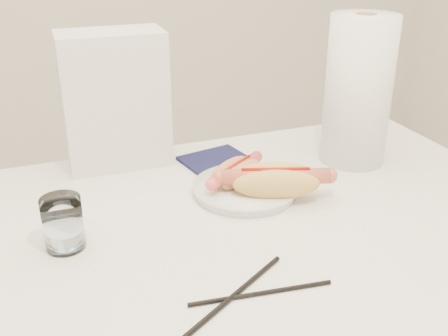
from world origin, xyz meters
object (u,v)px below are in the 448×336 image
object	(u,v)px
hotdog_left	(235,173)
water_glass	(63,223)
plate	(245,190)
table	(224,264)
napkin_box	(115,100)
hotdog_right	(275,181)
paper_towel_roll	(358,91)

from	to	relation	value
hotdog_left	water_glass	xyz separation A→B (m)	(-0.32, -0.09, 0.01)
plate	water_glass	xyz separation A→B (m)	(-0.33, -0.07, 0.04)
table	napkin_box	world-z (taller)	napkin_box
water_glass	hotdog_left	bearing A→B (deg)	15.51
hotdog_left	hotdog_right	bearing A→B (deg)	-87.58
hotdog_right	plate	bearing A→B (deg)	149.78
plate	paper_towel_roll	size ratio (longest dim) A/B	0.62
napkin_box	paper_towel_roll	size ratio (longest dim) A/B	0.90
table	hotdog_right	size ratio (longest dim) A/B	6.15
hotdog_left	napkin_box	bearing A→B (deg)	97.07
napkin_box	paper_towel_roll	world-z (taller)	paper_towel_roll
table	paper_towel_roll	distance (m)	0.46
water_glass	paper_towel_roll	distance (m)	0.63
table	hotdog_right	bearing A→B (deg)	30.65
table	water_glass	size ratio (longest dim) A/B	13.96
napkin_box	paper_towel_roll	distance (m)	0.49
plate	hotdog_right	size ratio (longest dim) A/B	0.97
plate	water_glass	bearing A→B (deg)	-168.64
hotdog_right	napkin_box	distance (m)	0.37
table	hotdog_left	world-z (taller)	hotdog_left
napkin_box	plate	bearing A→B (deg)	-48.73
plate	napkin_box	size ratio (longest dim) A/B	0.69
paper_towel_roll	napkin_box	bearing A→B (deg)	160.77
hotdog_left	hotdog_right	world-z (taller)	hotdog_right
plate	paper_towel_roll	bearing A→B (deg)	13.63
table	napkin_box	size ratio (longest dim) A/B	4.36
plate	paper_towel_roll	distance (m)	0.32
water_glass	napkin_box	world-z (taller)	napkin_box
plate	hotdog_right	distance (m)	0.07
hotdog_right	napkin_box	xyz separation A→B (m)	(-0.23, 0.27, 0.10)
plate	hotdog_right	world-z (taller)	hotdog_right
hotdog_right	paper_towel_roll	distance (m)	0.28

